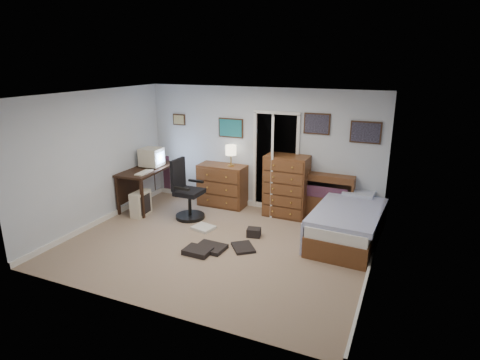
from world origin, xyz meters
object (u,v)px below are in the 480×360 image
object	(u,v)px
bed	(348,223)
office_chair	(187,196)
computer_desk	(144,176)
tall_dresser	(286,186)
low_dresser	(223,185)

from	to	relation	value
bed	office_chair	bearing A→B (deg)	-172.38
computer_desk	office_chair	world-z (taller)	office_chair
office_chair	tall_dresser	bearing A→B (deg)	28.04
computer_desk	bed	xyz separation A→B (m)	(4.28, -0.04, -0.33)
computer_desk	tall_dresser	size ratio (longest dim) A/B	1.19
low_dresser	bed	bearing A→B (deg)	-14.30
low_dresser	tall_dresser	xyz separation A→B (m)	(1.42, -0.02, 0.17)
computer_desk	tall_dresser	bearing A→B (deg)	8.55
tall_dresser	bed	xyz separation A→B (m)	(1.32, -0.67, -0.31)
office_chair	bed	size ratio (longest dim) A/B	0.57
low_dresser	tall_dresser	bearing A→B (deg)	-1.16
low_dresser	tall_dresser	world-z (taller)	tall_dresser
office_chair	bed	xyz separation A→B (m)	(3.07, 0.24, -0.15)
computer_desk	tall_dresser	xyz separation A→B (m)	(2.96, 0.63, -0.02)
low_dresser	bed	distance (m)	2.83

